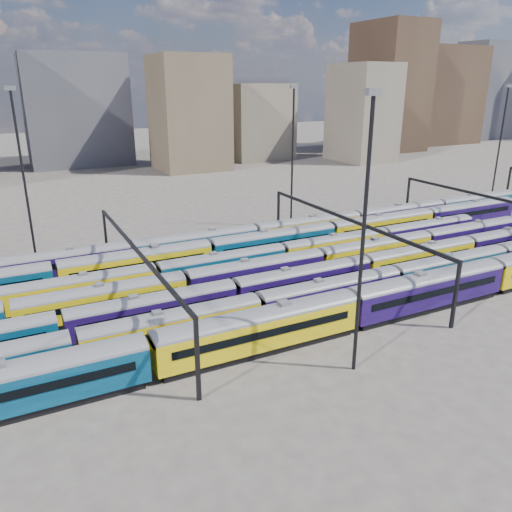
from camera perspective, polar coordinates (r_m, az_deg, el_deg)
name	(u,v)px	position (r m, az deg, el deg)	size (l,w,h in m)	color
ground	(285,282)	(68.78, 3.33, -3.02)	(500.00, 500.00, 0.00)	#443D39
rake_0	(260,326)	(50.54, 0.41, -7.95)	(112.32, 3.29, 5.55)	black
rake_1	(331,290)	(60.33, 8.53, -3.92)	(135.90, 2.84, 4.77)	black
rake_2	(365,266)	(69.22, 12.38, -1.08)	(116.56, 2.84, 4.78)	black
rake_3	(185,283)	(62.40, -8.10, -3.05)	(118.54, 2.89, 4.86)	black
rake_4	(157,274)	(66.35, -11.29, -1.98)	(112.60, 2.75, 4.61)	black
rake_5	(274,240)	(77.73, 2.04, 1.81)	(106.30, 3.11, 5.25)	black
rake_6	(308,226)	(86.57, 6.00, 3.46)	(142.29, 2.97, 5.00)	black
gantry_1	(136,257)	(59.52, -13.50, -0.16)	(0.35, 40.35, 8.03)	black
gantry_2	(347,226)	(71.87, 10.38, 3.40)	(0.35, 40.35, 8.03)	black
gantry_3	(494,204)	(92.66, 25.52, 5.38)	(0.35, 40.35, 8.03)	black
mast_1	(23,173)	(78.00, -25.08, 8.57)	(1.40, 0.50, 25.60)	black
mast_2	(364,229)	(44.35, 12.21, 3.04)	(1.40, 0.50, 25.60)	black
mast_3	(293,152)	(92.75, 4.20, 11.72)	(1.40, 0.50, 25.60)	black
mast_5	(500,141)	(123.25, 26.13, 11.73)	(1.40, 0.50, 25.60)	black
skyline	(384,96)	(211.14, 14.44, 17.26)	(399.22, 60.48, 50.03)	#665B4C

